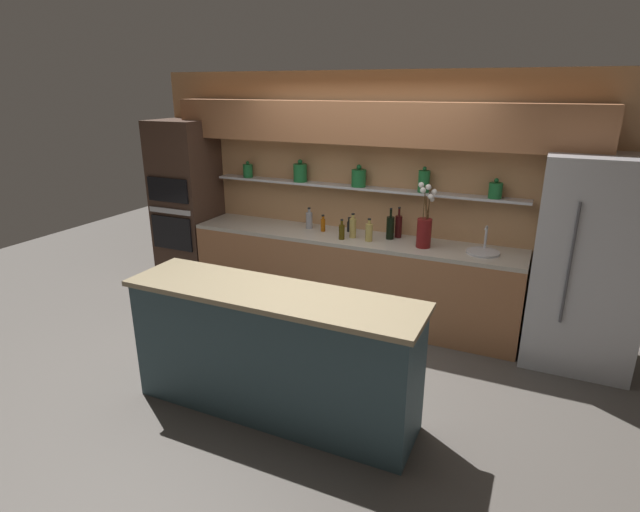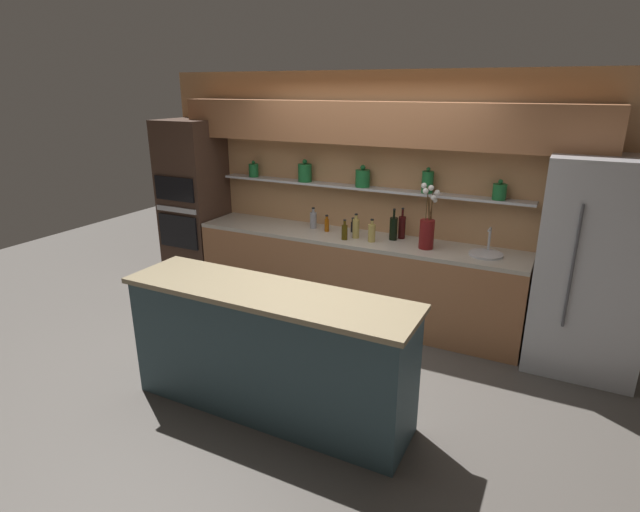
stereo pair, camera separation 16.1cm
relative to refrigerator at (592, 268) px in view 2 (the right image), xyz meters
name	(u,v)px [view 2 (the right image)]	position (x,y,z in m)	size (l,w,h in m)	color
ground_plane	(308,370)	(-2.15, -1.20, -0.95)	(12.00, 12.00, 0.00)	#4C4742
back_wall_unit	(374,174)	(-2.15, 0.33, 0.60)	(5.20, 0.44, 2.60)	tan
back_counter_unit	(352,277)	(-2.26, 0.04, -0.49)	(3.59, 0.62, 0.92)	#99603D
island_counter	(269,352)	(-2.15, -1.83, -0.44)	(2.29, 0.61, 1.02)	#334C56
refrigerator	(592,268)	(0.00, 0.00, 0.00)	(0.90, 0.73, 1.91)	#B7B7BC
oven_tower	(194,206)	(-4.41, 0.04, 0.08)	(0.68, 0.64, 2.07)	#3D281E
flower_vase	(427,228)	(-1.46, 0.00, 0.17)	(0.18, 0.16, 0.65)	maroon
sink_fixture	(486,253)	(-0.89, 0.05, -0.01)	(0.32, 0.32, 0.25)	#B7B7BC
bottle_spirit_0	(372,233)	(-2.02, -0.04, 0.06)	(0.07, 0.07, 0.24)	tan
bottle_wine_1	(402,227)	(-1.79, 0.22, 0.09)	(0.08, 0.08, 0.33)	#380C0C
bottle_oil_2	(345,232)	(-2.30, -0.10, 0.05)	(0.06, 0.06, 0.22)	#47380A
bottle_sauce_3	(327,224)	(-2.61, 0.10, 0.04)	(0.05, 0.05, 0.19)	#9E4C0A
bottle_sauce_4	(353,226)	(-2.34, 0.21, 0.03)	(0.05, 0.05, 0.16)	black
bottle_spirit_5	(356,228)	(-2.22, 0.01, 0.07)	(0.07, 0.07, 0.26)	tan
bottle_wine_6	(393,228)	(-1.85, 0.13, 0.09)	(0.08, 0.08, 0.33)	black
bottle_spirit_7	(313,220)	(-2.80, 0.15, 0.06)	(0.07, 0.07, 0.24)	gray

